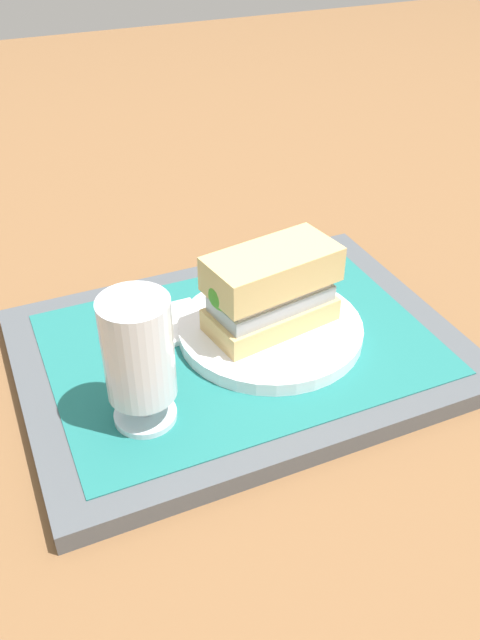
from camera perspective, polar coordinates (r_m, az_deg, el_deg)
The scene contains 7 objects.
ground_plane at distance 0.69m, azimuth 0.00°, elevation -3.35°, with size 3.00×3.00×0.00m, color brown.
tray at distance 0.69m, azimuth 0.00°, elevation -2.70°, with size 0.44×0.32×0.02m, color #4C5156.
placemat at distance 0.68m, azimuth 0.00°, elevation -2.01°, with size 0.38×0.27×0.00m, color #1E6B66.
plate at distance 0.69m, azimuth 2.50°, elevation -0.66°, with size 0.19×0.19×0.01m, color white.
sandwich at distance 0.66m, azimuth 2.37°, elevation 2.75°, with size 0.14×0.08×0.08m.
beer_glass at distance 0.56m, azimuth -8.66°, elevation -3.15°, with size 0.06×0.06×0.12m.
napkin_folded at distance 0.70m, azimuth -6.75°, elevation -0.55°, with size 0.09×0.07×0.01m, color white.
Camera 1 is at (0.22, 0.49, 0.44)m, focal length 37.33 mm.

